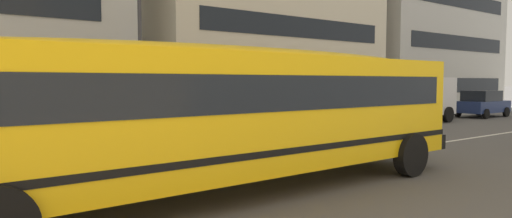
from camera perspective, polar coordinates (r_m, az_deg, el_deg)
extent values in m
plane|color=#54514F|center=(11.97, 7.03, -6.97)|extent=(400.00, 400.00, 0.00)
cube|color=gray|center=(18.18, -9.55, -3.34)|extent=(120.00, 3.00, 0.01)
cube|color=silver|center=(11.97, 7.03, -6.95)|extent=(110.00, 0.16, 0.01)
cube|color=yellow|center=(8.48, -3.26, -0.44)|extent=(11.00, 2.65, 2.19)
cube|color=black|center=(12.53, 18.47, -3.52)|extent=(0.24, 2.49, 0.36)
cube|color=black|center=(8.46, -3.27, 2.23)|extent=(10.34, 2.68, 0.64)
cube|color=black|center=(8.55, -3.24, -4.77)|extent=(11.02, 2.68, 0.12)
ellipsoid|color=yellow|center=(8.48, -3.29, 6.97)|extent=(10.56, 2.44, 0.36)
cylinder|color=red|center=(8.58, -28.89, -1.57)|extent=(0.44, 0.44, 0.03)
cylinder|color=black|center=(10.72, 19.70, -5.69)|extent=(1.00, 0.29, 1.00)
cylinder|color=black|center=(12.25, 9.89, -4.39)|extent=(1.00, 0.29, 1.00)
cube|color=navy|center=(30.33, 27.62, 0.29)|extent=(3.92, 1.74, 0.70)
cube|color=black|center=(30.17, 27.54, 1.55)|extent=(2.21, 1.58, 0.64)
cylinder|color=black|center=(31.89, 27.25, -0.18)|extent=(0.60, 0.19, 0.60)
cylinder|color=black|center=(31.18, 30.05, -0.35)|extent=(0.60, 0.19, 0.60)
cylinder|color=black|center=(29.58, 25.03, -0.39)|extent=(0.60, 0.19, 0.60)
cylinder|color=black|center=(28.81, 28.00, -0.57)|extent=(0.60, 0.19, 0.60)
cube|color=silver|center=(26.02, 21.83, 1.66)|extent=(1.88, 2.26, 2.00)
cube|color=black|center=(26.81, 22.84, 2.33)|extent=(0.10, 1.85, 0.70)
cube|color=silver|center=(23.47, 18.17, 2.04)|extent=(4.27, 2.35, 2.40)
cylinder|color=black|center=(26.64, 19.74, -0.41)|extent=(0.85, 0.29, 0.84)
cylinder|color=black|center=(25.54, 23.92, -0.67)|extent=(0.85, 0.29, 0.84)
cylinder|color=black|center=(23.69, 15.13, -0.80)|extent=(0.85, 0.29, 0.84)
cylinder|color=black|center=(22.45, 19.64, -1.12)|extent=(0.85, 0.29, 0.84)
cylinder|color=#38383D|center=(16.60, -15.00, 7.15)|extent=(0.14, 0.14, 6.50)
cube|color=black|center=(23.71, 5.86, 2.94)|extent=(12.34, 0.04, 1.10)
cube|color=black|center=(23.89, 5.91, 10.64)|extent=(12.34, 0.04, 1.10)
cube|color=black|center=(36.65, 25.16, 2.85)|extent=(12.49, 0.04, 1.10)
cube|color=black|center=(36.76, 25.29, 7.85)|extent=(12.49, 0.04, 1.10)
cube|color=black|center=(37.15, 25.43, 12.77)|extent=(12.49, 0.04, 1.10)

